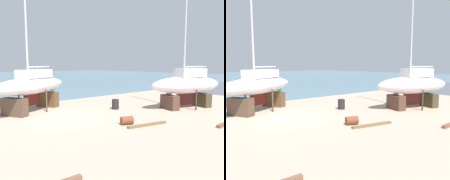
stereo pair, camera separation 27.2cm
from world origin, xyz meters
TOP-DOWN VIEW (x-y plane):
  - ground_plane at (0.00, -3.11)m, footprint 40.74×40.74m
  - sailboat_mid_port at (-0.85, 3.89)m, footprint 8.19×6.24m
  - sailboat_large_starboard at (10.05, -3.48)m, footprint 7.38×4.23m
  - worker at (2.53, 7.41)m, footprint 0.49×0.46m
  - barrel_rust_mid at (13.96, 1.14)m, footprint 0.68×0.68m
  - barrel_tar_black at (4.82, 0.04)m, footprint 0.82×0.82m
  - barrel_rust_far at (2.17, -4.16)m, footprint 0.91×0.78m
  - timber_short_skew at (2.93, -5.20)m, footprint 2.85×0.82m
  - timber_long_fore at (15.72, -0.74)m, footprint 2.33×2.23m

SIDE VIEW (x-z plane):
  - ground_plane at x=0.00m, z-range 0.00..0.00m
  - timber_long_fore at x=15.72m, z-range 0.00..0.10m
  - timber_short_skew at x=2.93m, z-range 0.00..0.13m
  - barrel_rust_far at x=2.17m, z-range 0.00..0.53m
  - barrel_rust_mid at x=13.96m, z-range 0.00..0.81m
  - barrel_tar_black at x=4.82m, z-range 0.00..0.84m
  - worker at x=2.53m, z-range 0.03..1.65m
  - sailboat_large_starboard at x=10.05m, z-range -4.25..8.27m
  - sailboat_mid_port at x=-0.85m, z-range -4.57..8.69m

